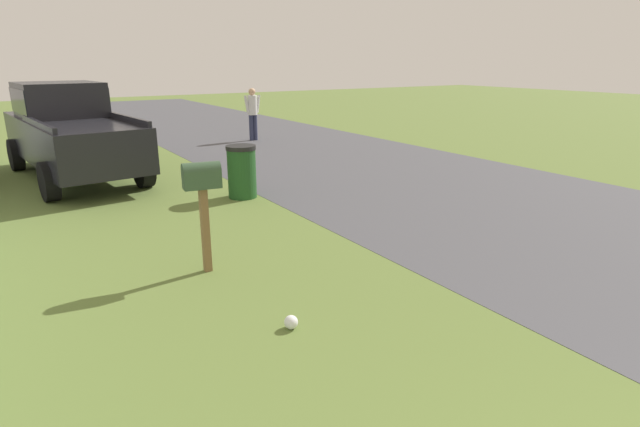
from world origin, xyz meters
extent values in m
cube|color=#47474C|center=(6.00, -4.88, 0.00)|extent=(60.00, 6.81, 0.01)
cube|color=brown|center=(6.47, 0.71, 0.54)|extent=(0.09, 0.09, 1.08)
cube|color=#334C33|center=(6.47, 0.71, 1.19)|extent=(0.26, 0.47, 0.22)
cylinder|color=#334C33|center=(6.47, 0.71, 1.30)|extent=(0.26, 0.47, 0.20)
cube|color=red|center=(6.58, 0.71, 1.26)|extent=(0.02, 0.04, 0.18)
cube|color=black|center=(13.14, 1.33, 0.88)|extent=(5.61, 2.37, 0.90)
cube|color=black|center=(13.79, 1.40, 1.71)|extent=(2.02, 1.84, 0.76)
cube|color=black|center=(13.79, 1.40, 1.71)|extent=(1.97, 1.87, 0.53)
cube|color=black|center=(11.86, 2.03, 1.39)|extent=(2.82, 0.38, 0.12)
cube|color=black|center=(12.04, 0.38, 1.39)|extent=(2.82, 0.38, 0.12)
cylinder|color=black|center=(14.83, 2.42, 0.38)|extent=(0.78, 0.34, 0.76)
cylinder|color=black|center=(15.03, 0.63, 0.38)|extent=(0.78, 0.34, 0.76)
cylinder|color=black|center=(11.26, 2.03, 0.38)|extent=(0.78, 0.34, 0.76)
cylinder|color=black|center=(11.45, 0.24, 0.38)|extent=(0.78, 0.34, 0.76)
cylinder|color=#1E4C1E|center=(9.58, -1.16, 0.47)|extent=(0.55, 0.55, 0.93)
cylinder|color=black|center=(9.58, -1.16, 0.97)|extent=(0.57, 0.57, 0.08)
cylinder|color=#2D3351|center=(16.16, -4.55, 0.42)|extent=(0.14, 0.14, 0.84)
cylinder|color=#2D3351|center=(16.16, -4.41, 0.42)|extent=(0.14, 0.14, 0.84)
cylinder|color=silver|center=(16.16, -4.48, 1.15)|extent=(0.30, 0.30, 0.63)
sphere|color=tan|center=(16.16, -4.48, 1.58)|extent=(0.23, 0.23, 0.23)
cylinder|color=silver|center=(16.16, -4.68, 1.18)|extent=(0.09, 0.17, 0.57)
cylinder|color=silver|center=(16.17, -4.28, 1.18)|extent=(0.09, 0.17, 0.57)
sphere|color=silver|center=(4.63, 0.52, 0.07)|extent=(0.14, 0.14, 0.14)
camera|label=1|loc=(0.65, 2.70, 2.57)|focal=28.57mm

